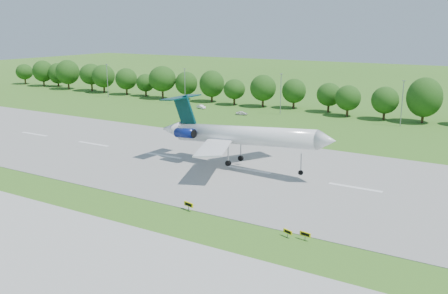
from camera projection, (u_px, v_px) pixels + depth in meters
ground at (167, 213)px, 71.95m from camera, size 600.00×600.00×0.00m
runway at (249, 170)px, 92.73m from camera, size 400.00×45.00×0.08m
taxiway at (71, 262)px, 56.98m from camera, size 400.00×23.00×0.08m
tree_line at (357, 95)px, 146.97m from camera, size 288.40×8.40×10.40m
light_poles at (338, 98)px, 139.87m from camera, size 175.90×0.25×12.19m
airliner at (235, 134)px, 92.80m from camera, size 37.69×27.34×12.12m
taxi_sign_left at (189, 204)px, 72.51m from camera, size 1.80×0.60×1.27m
taxi_sign_centre at (288, 232)px, 63.48m from camera, size 1.40×0.63×1.00m
taxi_sign_right at (305, 234)px, 62.58m from camera, size 1.55×0.43×1.09m
service_vehicle_a at (201, 107)px, 160.31m from camera, size 3.79×2.40×1.18m
service_vehicle_b at (242, 113)px, 148.96m from camera, size 3.64×2.14×1.16m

